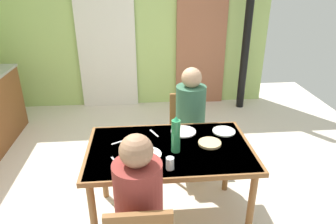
% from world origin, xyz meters
% --- Properties ---
extents(ground_plane, '(6.63, 6.63, 0.00)m').
position_xyz_m(ground_plane, '(0.00, 0.00, 0.00)').
color(ground_plane, silver).
extents(wall_back, '(4.50, 0.10, 2.66)m').
position_xyz_m(wall_back, '(0.00, 2.55, 1.33)').
color(wall_back, '#B2D375').
rests_on(wall_back, ground_plane).
extents(door_wooden, '(0.80, 0.05, 2.00)m').
position_xyz_m(door_wooden, '(1.16, 2.47, 1.00)').
color(door_wooden, '#A05F43').
rests_on(door_wooden, ground_plane).
extents(stove_pipe_column, '(0.12, 0.12, 2.66)m').
position_xyz_m(stove_pipe_column, '(1.81, 2.20, 1.33)').
color(stove_pipe_column, black).
rests_on(stove_pipe_column, ground_plane).
extents(curtain_panel, '(0.90, 0.03, 2.23)m').
position_xyz_m(curtain_panel, '(-0.33, 2.45, 1.12)').
color(curtain_panel, white).
rests_on(curtain_panel, ground_plane).
extents(dining_table, '(1.35, 0.84, 0.74)m').
position_xyz_m(dining_table, '(0.40, -0.25, 0.66)').
color(dining_table, brown).
rests_on(dining_table, ground_plane).
extents(chair_far_diner, '(0.40, 0.40, 0.87)m').
position_xyz_m(chair_far_diner, '(0.67, 0.52, 0.50)').
color(chair_far_diner, brown).
rests_on(chair_far_diner, ground_plane).
extents(person_near_diner, '(0.30, 0.37, 0.77)m').
position_xyz_m(person_near_diner, '(0.15, -0.88, 0.78)').
color(person_near_diner, maroon).
rests_on(person_near_diner, ground_plane).
extents(person_far_diner, '(0.30, 0.37, 0.77)m').
position_xyz_m(person_far_diner, '(0.67, 0.38, 0.78)').
color(person_far_diner, '#3B6C4A').
rests_on(person_far_diner, ground_plane).
extents(water_bottle_green_near, '(0.07, 0.07, 0.31)m').
position_xyz_m(water_bottle_green_near, '(0.44, -0.31, 0.89)').
color(water_bottle_green_near, '#359759').
rests_on(water_bottle_green_near, dining_table).
extents(dinner_plate_near_left, '(0.22, 0.22, 0.01)m').
position_xyz_m(dinner_plate_near_left, '(0.21, -0.35, 0.75)').
color(dinner_plate_near_left, white).
rests_on(dinner_plate_near_left, dining_table).
extents(dinner_plate_near_right, '(0.22, 0.22, 0.01)m').
position_xyz_m(dinner_plate_near_right, '(0.55, -0.00, 0.75)').
color(dinner_plate_near_right, white).
rests_on(dinner_plate_near_right, dining_table).
extents(dinner_plate_far_center, '(0.20, 0.20, 0.01)m').
position_xyz_m(dinner_plate_far_center, '(0.91, -0.03, 0.75)').
color(dinner_plate_far_center, white).
rests_on(dinner_plate_far_center, dining_table).
extents(drinking_glass_by_near_diner, '(0.06, 0.06, 0.09)m').
position_xyz_m(drinking_glass_by_near_diner, '(0.37, -0.55, 0.79)').
color(drinking_glass_by_near_diner, silver).
rests_on(drinking_glass_by_near_diner, dining_table).
extents(bread_plate_sliced, '(0.19, 0.19, 0.02)m').
position_xyz_m(bread_plate_sliced, '(0.74, -0.23, 0.75)').
color(bread_plate_sliced, '#DBB77A').
rests_on(bread_plate_sliced, dining_table).
extents(cutlery_knife_near, '(0.14, 0.09, 0.00)m').
position_xyz_m(cutlery_knife_near, '(-0.01, -0.13, 0.74)').
color(cutlery_knife_near, silver).
rests_on(cutlery_knife_near, dining_table).
extents(cutlery_fork_near, '(0.08, 0.14, 0.00)m').
position_xyz_m(cutlery_fork_near, '(0.28, 0.00, 0.74)').
color(cutlery_fork_near, silver).
rests_on(cutlery_fork_near, dining_table).
extents(cutlery_knife_far, '(0.08, 0.14, 0.00)m').
position_xyz_m(cutlery_knife_far, '(-0.03, -0.43, 0.74)').
color(cutlery_knife_far, silver).
rests_on(cutlery_knife_far, dining_table).
extents(cutlery_fork_far, '(0.04, 0.15, 0.00)m').
position_xyz_m(cutlery_fork_far, '(0.23, -0.56, 0.74)').
color(cutlery_fork_far, silver).
rests_on(cutlery_fork_far, dining_table).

